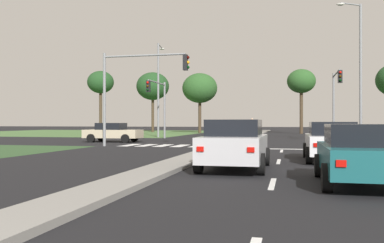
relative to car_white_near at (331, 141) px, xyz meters
name	(u,v)px	position (x,y,z in m)	size (l,w,h in m)	color
ground_plane	(236,142)	(-5.52, 14.03, -0.79)	(200.00, 200.00, 0.00)	black
grass_verge_far_left	(83,132)	(-31.02, 38.53, -0.79)	(35.00, 35.00, 0.01)	#476B38
median_island_near	(159,170)	(-5.52, -4.97, -0.72)	(1.20, 22.00, 0.14)	gray
median_island_far	(260,133)	(-5.52, 39.03, -0.72)	(1.20, 36.00, 0.14)	gray
lane_dash_second	(272,184)	(-2.02, -6.71, -0.79)	(0.14, 2.00, 0.01)	silver
lane_dash_third	(279,162)	(-2.02, -0.71, -0.79)	(0.14, 2.00, 0.01)	silver
lane_dash_fourth	(282,151)	(-2.02, 5.29, -0.79)	(0.14, 2.00, 0.01)	silver
stop_bar_near	(288,149)	(-1.72, 7.03, -0.79)	(6.40, 0.50, 0.01)	silver
crosswalk_bar_near	(130,145)	(-11.92, 8.83, -0.79)	(0.70, 2.80, 0.01)	silver
crosswalk_bar_second	(147,145)	(-10.77, 8.83, -0.79)	(0.70, 2.80, 0.01)	silver
crosswalk_bar_third	(163,146)	(-9.62, 8.83, -0.79)	(0.70, 2.80, 0.01)	silver
crosswalk_bar_fourth	(180,146)	(-8.47, 8.83, -0.79)	(0.70, 2.80, 0.01)	silver
crosswalk_bar_fifth	(198,146)	(-7.32, 8.83, -0.79)	(0.70, 2.80, 0.01)	silver
crosswalk_bar_sixth	(216,146)	(-6.17, 8.83, -0.79)	(0.70, 2.80, 0.01)	silver
crosswalk_bar_seventh	(234,146)	(-5.02, 8.83, -0.79)	(0.70, 2.80, 0.01)	silver
car_white_near	(331,141)	(0.00, 0.00, 0.00)	(2.06, 4.58, 1.54)	silver
car_silver_second	(235,144)	(-3.33, -3.73, 0.03)	(2.07, 4.34, 1.61)	#B7B7BC
car_teal_third	(360,154)	(0.07, -6.42, -0.03)	(1.97, 4.19, 1.49)	#19565B
car_beige_fifth	(113,132)	(-14.85, 12.63, -0.04)	(4.36, 2.05, 1.47)	#BCAD8E
traffic_signal_far_left	(158,98)	(-13.12, 18.75, 2.90)	(0.32, 5.04, 5.30)	gray
traffic_signal_far_right	(336,92)	(2.08, 18.78, 3.18)	(0.32, 5.15, 5.73)	gray
traffic_signal_near_left	(134,81)	(-11.08, 7.43, 3.35)	(5.68, 0.32, 5.94)	gray
street_lamp_second	(359,66)	(3.32, 15.22, 4.83)	(1.89, 1.26, 10.17)	gray
street_lamp_third	(159,85)	(-14.51, 23.15, 4.50)	(0.62, 2.31, 9.47)	gray
pedestrian_at_median	(252,125)	(-5.30, 25.26, 0.43)	(0.34, 0.34, 1.78)	maroon
treeline_near	(101,83)	(-28.22, 38.60, 6.41)	(3.80, 3.80, 8.91)	#423323
treeline_second	(153,86)	(-22.05, 43.84, 6.20)	(5.00, 5.00, 9.15)	#423323
treeline_third	(200,88)	(-13.91, 40.25, 5.48)	(4.92, 4.92, 8.39)	#423323
treeline_fourth	(301,82)	(-0.13, 39.34, 6.00)	(3.69, 3.69, 8.46)	#423323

